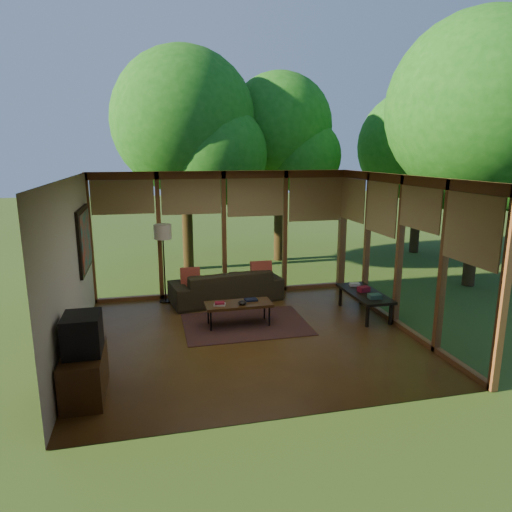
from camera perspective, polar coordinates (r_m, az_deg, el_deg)
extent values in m
plane|color=brown|center=(7.92, -0.88, -10.04)|extent=(5.50, 5.50, 0.00)
plane|color=white|center=(7.31, -0.95, 9.87)|extent=(5.50, 5.50, 0.00)
cube|color=silver|center=(7.43, -22.11, -1.57)|extent=(0.04, 5.00, 2.70)
cube|color=silver|center=(5.18, 5.06, -6.67)|extent=(5.50, 0.04, 2.70)
cube|color=brown|center=(9.91, -4.01, 2.75)|extent=(5.50, 0.12, 2.70)
cube|color=brown|center=(8.51, 17.50, 0.51)|extent=(0.12, 5.00, 2.70)
plane|color=#395520|center=(18.16, 18.76, 2.33)|extent=(40.00, 40.00, 0.00)
cylinder|color=#3A2915|center=(12.22, -8.79, 9.85)|extent=(0.28, 0.28, 4.96)
sphere|color=#145212|center=(12.23, -9.02, 16.31)|extent=(3.66, 3.66, 3.66)
cylinder|color=#3A2915|center=(13.17, 2.86, 10.00)|extent=(0.28, 0.28, 4.87)
sphere|color=#145212|center=(13.17, 2.93, 15.89)|extent=(2.93, 2.93, 2.93)
cylinder|color=#3A2915|center=(11.49, 25.52, 9.16)|extent=(0.28, 0.28, 5.18)
sphere|color=#145212|center=(11.52, 26.23, 16.29)|extent=(4.05, 4.05, 4.05)
cylinder|color=#3A2915|center=(14.87, 18.77, 8.36)|extent=(0.28, 0.28, 4.20)
sphere|color=#145212|center=(14.84, 19.10, 12.85)|extent=(3.32, 3.32, 3.32)
cube|color=brown|center=(8.44, -1.30, -8.51)|extent=(2.24, 1.59, 0.01)
imported|color=#322A19|center=(9.65, -3.76, -3.71)|extent=(2.42, 1.26, 0.67)
cube|color=#9B180E|center=(9.45, -8.22, -2.66)|extent=(0.40, 0.21, 0.41)
cube|color=#9B180E|center=(9.68, 0.66, -2.00)|extent=(0.45, 0.24, 0.47)
cube|color=beige|center=(8.16, -4.56, -6.07)|extent=(0.23, 0.20, 0.03)
cube|color=maroon|center=(8.15, -4.57, -5.87)|extent=(0.19, 0.15, 0.03)
cube|color=black|center=(8.39, -0.63, -5.49)|extent=(0.24, 0.19, 0.03)
ellipsoid|color=black|center=(8.17, -1.72, -5.85)|extent=(0.16, 0.16, 0.07)
cube|color=#4E2E15|center=(6.42, -20.65, -13.66)|extent=(0.50, 1.00, 0.60)
cube|color=black|center=(6.20, -20.86, -9.08)|extent=(0.45, 0.55, 0.50)
cube|color=#345B4B|center=(8.68, 14.62, -4.91)|extent=(0.23, 0.17, 0.08)
cube|color=maroon|center=(9.06, 13.31, -4.05)|extent=(0.24, 0.19, 0.10)
cube|color=beige|center=(9.41, 12.22, -3.49)|extent=(0.22, 0.18, 0.05)
cylinder|color=black|center=(9.85, -11.21, -5.54)|extent=(0.26, 0.26, 0.03)
cylinder|color=black|center=(9.64, -11.41, -1.16)|extent=(0.03, 0.03, 1.52)
cylinder|color=beige|center=(9.50, -11.60, 3.00)|extent=(0.36, 0.36, 0.30)
cube|color=#4E2E15|center=(8.28, -2.20, -6.05)|extent=(1.20, 0.50, 0.05)
cylinder|color=black|center=(8.10, -5.66, -8.13)|extent=(0.03, 0.03, 0.38)
cylinder|color=black|center=(8.29, 1.68, -7.57)|extent=(0.03, 0.03, 0.38)
cylinder|color=black|center=(8.44, -5.99, -7.27)|extent=(0.03, 0.03, 0.38)
cylinder|color=black|center=(8.62, 1.06, -6.76)|extent=(0.03, 0.03, 0.38)
cube|color=black|center=(9.03, 13.42, -4.58)|extent=(0.60, 1.40, 0.05)
cube|color=black|center=(8.50, 13.75, -7.34)|extent=(0.05, 0.05, 0.40)
cube|color=black|center=(8.71, 16.47, -7.00)|extent=(0.05, 0.05, 0.40)
cube|color=black|center=(9.52, 10.50, -4.98)|extent=(0.05, 0.05, 0.40)
cube|color=black|center=(9.71, 13.00, -4.75)|extent=(0.05, 0.05, 0.40)
cube|color=black|center=(8.74, -20.70, 1.93)|extent=(0.05, 1.35, 1.15)
cube|color=#1B7C7B|center=(8.74, -20.50, 1.94)|extent=(0.02, 1.20, 1.00)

